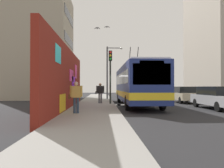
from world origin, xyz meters
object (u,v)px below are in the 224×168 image
object	(u,v)px
traffic_light	(110,68)
city_bus	(136,84)
pedestrian_midblock	(100,91)
pedestrian_near_wall	(76,95)
parked_car_silver	(217,97)
parked_car_champagne	(184,94)
street_lamp	(109,69)

from	to	relation	value
traffic_light	city_bus	bearing A→B (deg)	-94.69
pedestrian_midblock	pedestrian_near_wall	world-z (taller)	pedestrian_midblock
pedestrian_near_wall	traffic_light	xyz separation A→B (m)	(6.36, -2.08, 1.98)
city_bus	pedestrian_midblock	xyz separation A→B (m)	(0.83, 3.00, -0.66)
parked_car_silver	pedestrian_near_wall	world-z (taller)	pedestrian_near_wall
parked_car_champagne	street_lamp	xyz separation A→B (m)	(4.19, 7.22, 2.86)
pedestrian_midblock	street_lamp	xyz separation A→B (m)	(6.50, -0.98, 2.53)
parked_car_silver	parked_car_champagne	bearing A→B (deg)	0.00
traffic_light	pedestrian_near_wall	bearing A→B (deg)	161.94
parked_car_champagne	pedestrian_midblock	distance (m)	8.53
pedestrian_near_wall	traffic_light	bearing A→B (deg)	-18.06
parked_car_champagne	street_lamp	distance (m)	8.82
parked_car_silver	traffic_light	xyz separation A→B (m)	(3.21, 7.35, 2.28)
city_bus	pedestrian_midblock	world-z (taller)	city_bus
parked_car_silver	parked_car_champagne	xyz separation A→B (m)	(6.17, 0.00, -0.00)
city_bus	pedestrian_near_wall	distance (m)	7.52
city_bus	pedestrian_midblock	bearing A→B (deg)	74.60
street_lamp	parked_car_silver	bearing A→B (deg)	-145.11
pedestrian_midblock	street_lamp	distance (m)	7.04
parked_car_champagne	traffic_light	xyz separation A→B (m)	(-2.96, 7.35, 2.28)
pedestrian_near_wall	street_lamp	bearing A→B (deg)	-9.26
city_bus	street_lamp	bearing A→B (deg)	15.43
pedestrian_midblock	traffic_light	size ratio (longest dim) A/B	0.39
street_lamp	city_bus	bearing A→B (deg)	-164.57
city_bus	traffic_light	bearing A→B (deg)	85.31
city_bus	traffic_light	size ratio (longest dim) A/B	2.56
parked_car_silver	pedestrian_midblock	distance (m)	9.07
pedestrian_near_wall	traffic_light	distance (m)	6.98
parked_car_silver	pedestrian_midblock	xyz separation A→B (m)	(3.86, 8.20, 0.33)
pedestrian_midblock	parked_car_champagne	bearing A→B (deg)	-74.29
city_bus	traffic_light	world-z (taller)	city_bus
city_bus	pedestrian_near_wall	bearing A→B (deg)	145.67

